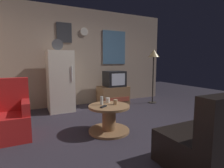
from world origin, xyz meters
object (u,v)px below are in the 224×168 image
fridge (60,81)px  armchair (7,117)px  remote_control (103,107)px  crt_tv (114,79)px  mug_ceramic_tan (116,102)px  tv_stand (113,95)px  wine_glass (102,101)px  mug_ceramic_white (108,100)px  coffee_table (109,119)px  standing_lamp (154,57)px

fridge → armchair: 1.71m
remote_control → armchair: 1.57m
crt_tv → armchair: crt_tv is taller
crt_tv → mug_ceramic_tan: crt_tv is taller
tv_stand → crt_tv: crt_tv is taller
fridge → mug_ceramic_tan: size_ratio=19.67×
wine_glass → fridge: bearing=103.5°
crt_tv → remote_control: bearing=-121.8°
mug_ceramic_white → mug_ceramic_tan: 0.20m
fridge → armchair: bearing=-130.7°
mug_ceramic_tan → armchair: (-1.72, 0.51, -0.18)m
remote_control → coffee_table: bearing=-6.1°
fridge → tv_stand: size_ratio=2.11×
tv_stand → remote_control: 2.18m
tv_stand → standing_lamp: (1.16, -0.35, 1.09)m
crt_tv → wine_glass: size_ratio=3.60×
tv_stand → fridge: bearing=-179.3°
remote_control → standing_lamp: bearing=0.2°
remote_control → fridge: bearing=67.7°
armchair → wine_glass: bearing=-15.7°
standing_lamp → wine_glass: standing_lamp is taller
fridge → coffee_table: 1.92m
wine_glass → mug_ceramic_white: wine_glass is taller
wine_glass → mug_ceramic_tan: wine_glass is taller
tv_stand → mug_ceramic_tan: size_ratio=9.33×
tv_stand → coffee_table: (-0.98, -1.79, -0.03)m
wine_glass → remote_control: 0.18m
mug_ceramic_white → mug_ceramic_tan: same height
standing_lamp → fridge: bearing=172.9°
tv_stand → remote_control: size_ratio=5.60×
fridge → tv_stand: (1.48, 0.02, -0.49)m
tv_stand → coffee_table: size_ratio=1.17×
crt_tv → mug_ceramic_tan: size_ratio=6.00×
coffee_table → mug_ceramic_white: size_ratio=8.00×
tv_stand → remote_control: (-1.12, -1.86, 0.22)m
fridge → coffee_table: fridge is taller
standing_lamp → armchair: bearing=-166.0°
crt_tv → remote_control: size_ratio=3.60×
tv_stand → mug_ceramic_tan: 1.99m
standing_lamp → armchair: (-3.72, -0.93, -1.02)m
wine_glass → armchair: armchair is taller
mug_ceramic_white → remote_control: size_ratio=0.60×
mug_ceramic_tan → crt_tv: bearing=63.6°
crt_tv → coffee_table: bearing=-119.6°
mug_ceramic_white → armchair: armchair is taller
fridge → standing_lamp: 2.73m
standing_lamp → remote_control: 2.87m
tv_stand → crt_tv: 0.49m
mug_ceramic_tan → remote_control: (-0.27, -0.08, -0.03)m
mug_ceramic_white → standing_lamp: bearing=31.0°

